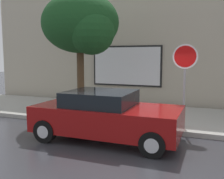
{
  "coord_description": "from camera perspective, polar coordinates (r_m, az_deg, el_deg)",
  "views": [
    {
      "loc": [
        1.68,
        -6.74,
        2.36
      ],
      "look_at": [
        -1.68,
        1.8,
        1.2
      ],
      "focal_mm": 41.51,
      "sensor_mm": 36.0,
      "label": 1
    }
  ],
  "objects": [
    {
      "name": "building_facade",
      "position": [
        12.41,
        13.87,
        12.17
      ],
      "size": [
        20.0,
        0.67,
        7.0
      ],
      "color": "#B2A893",
      "rests_on": "ground"
    },
    {
      "name": "sidewalk",
      "position": [
        10.15,
        11.47,
        -5.96
      ],
      "size": [
        20.0,
        4.0,
        0.15
      ],
      "primitive_type": "cube",
      "color": "#A3A099",
      "rests_on": "ground"
    },
    {
      "name": "fire_hydrant",
      "position": [
        9.06,
        4.57,
        -4.45
      ],
      "size": [
        0.3,
        0.44,
        0.78
      ],
      "color": "white",
      "rests_on": "sidewalk"
    },
    {
      "name": "stop_sign",
      "position": [
        8.31,
        15.73,
        4.36
      ],
      "size": [
        0.76,
        0.1,
        2.6
      ],
      "color": "gray",
      "rests_on": "sidewalk"
    },
    {
      "name": "ground_plane",
      "position": [
        7.34,
        7.26,
        -11.61
      ],
      "size": [
        60.0,
        60.0,
        0.0
      ],
      "primitive_type": "plane",
      "color": "#333338"
    },
    {
      "name": "street_tree",
      "position": [
        9.79,
        -6.6,
        13.89
      ],
      "size": [
        2.95,
        2.51,
        4.56
      ],
      "color": "#4C3823",
      "rests_on": "sidewalk"
    },
    {
      "name": "parked_car",
      "position": [
        7.41,
        -1.34,
        -5.76
      ],
      "size": [
        4.11,
        1.96,
        1.4
      ],
      "color": "maroon",
      "rests_on": "ground"
    }
  ]
}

